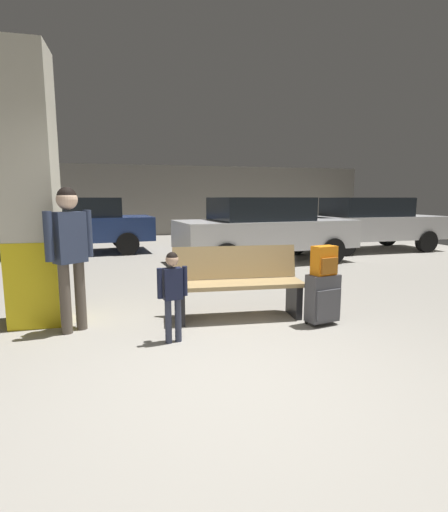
{
  "coord_description": "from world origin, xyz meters",
  "views": [
    {
      "loc": [
        -0.71,
        -2.8,
        1.49
      ],
      "look_at": [
        0.26,
        1.3,
        0.85
      ],
      "focal_mm": 26.67,
      "sensor_mm": 36.0,
      "label": 1
    }
  ],
  "objects_px": {
    "suitcase": "(323,298)",
    "child": "(172,287)",
    "bench": "(238,283)",
    "parked_car_near": "(264,228)",
    "backpack_bright": "(324,261)",
    "parked_car_side": "(368,222)",
    "parked_car_far": "(76,224)",
    "structural_pillar": "(31,191)",
    "adult": "(70,244)"
  },
  "relations": [
    {
      "from": "suitcase",
      "to": "child",
      "type": "height_order",
      "value": "child"
    },
    {
      "from": "bench",
      "to": "parked_car_near",
      "type": "height_order",
      "value": "parked_car_near"
    },
    {
      "from": "child",
      "to": "suitcase",
      "type": "bearing_deg",
      "value": 5.1
    },
    {
      "from": "backpack_bright",
      "to": "child",
      "type": "bearing_deg",
      "value": -174.91
    },
    {
      "from": "parked_car_side",
      "to": "parked_car_far",
      "type": "bearing_deg",
      "value": 171.21
    },
    {
      "from": "structural_pillar",
      "to": "backpack_bright",
      "type": "bearing_deg",
      "value": -14.71
    },
    {
      "from": "adult",
      "to": "parked_car_side",
      "type": "distance_m",
      "value": 8.94
    },
    {
      "from": "parked_car_near",
      "to": "child",
      "type": "bearing_deg",
      "value": -119.38
    },
    {
      "from": "adult",
      "to": "parked_car_far",
      "type": "bearing_deg",
      "value": 97.42
    },
    {
      "from": "structural_pillar",
      "to": "parked_car_near",
      "type": "distance_m",
      "value": 5.48
    },
    {
      "from": "parked_car_near",
      "to": "parked_car_side",
      "type": "xyz_separation_m",
      "value": [
        3.59,
        1.26,
        0.0
      ]
    },
    {
      "from": "adult",
      "to": "parked_car_far",
      "type": "distance_m",
      "value": 6.56
    },
    {
      "from": "suitcase",
      "to": "adult",
      "type": "distance_m",
      "value": 2.95
    },
    {
      "from": "parked_car_far",
      "to": "parked_car_side",
      "type": "xyz_separation_m",
      "value": [
        8.07,
        -1.25,
        0.0
      ]
    },
    {
      "from": "bench",
      "to": "parked_car_side",
      "type": "relative_size",
      "value": 0.39
    },
    {
      "from": "structural_pillar",
      "to": "parked_car_side",
      "type": "height_order",
      "value": "structural_pillar"
    },
    {
      "from": "structural_pillar",
      "to": "bench",
      "type": "relative_size",
      "value": 1.94
    },
    {
      "from": "structural_pillar",
      "to": "backpack_bright",
      "type": "height_order",
      "value": "structural_pillar"
    },
    {
      "from": "child",
      "to": "bench",
      "type": "bearing_deg",
      "value": 37.55
    },
    {
      "from": "adult",
      "to": "parked_car_far",
      "type": "height_order",
      "value": "adult"
    },
    {
      "from": "structural_pillar",
      "to": "parked_car_near",
      "type": "relative_size",
      "value": 0.74
    },
    {
      "from": "backpack_bright",
      "to": "parked_car_side",
      "type": "bearing_deg",
      "value": 52.38
    },
    {
      "from": "adult",
      "to": "parked_car_near",
      "type": "bearing_deg",
      "value": 47.67
    },
    {
      "from": "structural_pillar",
      "to": "parked_car_far",
      "type": "relative_size",
      "value": 0.74
    },
    {
      "from": "backpack_bright",
      "to": "parked_car_side",
      "type": "xyz_separation_m",
      "value": [
        4.38,
        5.69,
        0.03
      ]
    },
    {
      "from": "backpack_bright",
      "to": "parked_car_near",
      "type": "relative_size",
      "value": 0.08
    },
    {
      "from": "bench",
      "to": "parked_car_far",
      "type": "height_order",
      "value": "parked_car_far"
    },
    {
      "from": "suitcase",
      "to": "backpack_bright",
      "type": "bearing_deg",
      "value": -46.63
    },
    {
      "from": "parked_car_side",
      "to": "bench",
      "type": "bearing_deg",
      "value": -135.65
    },
    {
      "from": "suitcase",
      "to": "backpack_bright",
      "type": "height_order",
      "value": "backpack_bright"
    },
    {
      "from": "bench",
      "to": "adult",
      "type": "distance_m",
      "value": 2.02
    },
    {
      "from": "parked_car_side",
      "to": "suitcase",
      "type": "bearing_deg",
      "value": -127.62
    },
    {
      "from": "structural_pillar",
      "to": "backpack_bright",
      "type": "relative_size",
      "value": 9.32
    },
    {
      "from": "structural_pillar",
      "to": "suitcase",
      "type": "relative_size",
      "value": 5.24
    },
    {
      "from": "adult",
      "to": "parked_car_far",
      "type": "relative_size",
      "value": 0.38
    },
    {
      "from": "bench",
      "to": "parked_car_side",
      "type": "bearing_deg",
      "value": 44.35
    },
    {
      "from": "structural_pillar",
      "to": "adult",
      "type": "xyz_separation_m",
      "value": [
        0.46,
        -0.43,
        -0.58
      ]
    },
    {
      "from": "suitcase",
      "to": "parked_car_near",
      "type": "relative_size",
      "value": 0.14
    },
    {
      "from": "backpack_bright",
      "to": "child",
      "type": "distance_m",
      "value": 1.8
    },
    {
      "from": "bench",
      "to": "suitcase",
      "type": "relative_size",
      "value": 2.7
    },
    {
      "from": "parked_car_far",
      "to": "bench",
      "type": "bearing_deg",
      "value": -66.55
    },
    {
      "from": "child",
      "to": "adult",
      "type": "xyz_separation_m",
      "value": [
        -1.06,
        0.59,
        0.41
      ]
    },
    {
      "from": "structural_pillar",
      "to": "child",
      "type": "bearing_deg",
      "value": -34.12
    },
    {
      "from": "child",
      "to": "parked_car_near",
      "type": "relative_size",
      "value": 0.22
    },
    {
      "from": "backpack_bright",
      "to": "child",
      "type": "height_order",
      "value": "child"
    },
    {
      "from": "structural_pillar",
      "to": "suitcase",
      "type": "xyz_separation_m",
      "value": [
        3.3,
        -0.87,
        -1.25
      ]
    },
    {
      "from": "parked_car_far",
      "to": "structural_pillar",
      "type": "bearing_deg",
      "value": -86.32
    },
    {
      "from": "backpack_bright",
      "to": "parked_car_side",
      "type": "relative_size",
      "value": 0.08
    },
    {
      "from": "parked_car_near",
      "to": "backpack_bright",
      "type": "bearing_deg",
      "value": -100.19
    },
    {
      "from": "adult",
      "to": "parked_car_side",
      "type": "bearing_deg",
      "value": 36.02
    }
  ]
}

